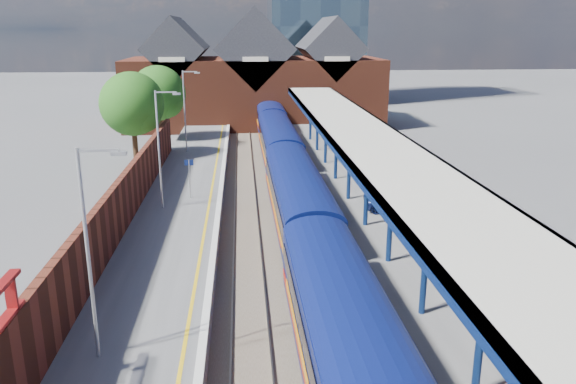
% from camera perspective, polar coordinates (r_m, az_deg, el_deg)
% --- Properties ---
extents(ground, '(240.00, 240.00, 0.00)m').
position_cam_1_polar(ground, '(42.24, -2.35, 0.63)').
color(ground, '#5B5B5E').
rests_on(ground, ground).
extents(ballast_bed, '(6.00, 76.00, 0.06)m').
position_cam_1_polar(ballast_bed, '(32.72, -1.59, -4.02)').
color(ballast_bed, '#473D33').
rests_on(ballast_bed, ground).
extents(rails, '(4.51, 76.00, 0.14)m').
position_cam_1_polar(rails, '(32.69, -1.59, -3.87)').
color(rails, slate).
rests_on(rails, ground).
extents(left_platform, '(5.00, 76.00, 1.00)m').
position_cam_1_polar(left_platform, '(32.75, -11.27, -3.45)').
color(left_platform, '#565659').
rests_on(left_platform, ground).
extents(right_platform, '(6.00, 76.00, 1.00)m').
position_cam_1_polar(right_platform, '(33.41, 8.75, -2.92)').
color(right_platform, '#565659').
rests_on(right_platform, ground).
extents(coping_left, '(0.30, 76.00, 0.05)m').
position_cam_1_polar(coping_left, '(32.39, -7.18, -2.50)').
color(coping_left, silver).
rests_on(coping_left, left_platform).
extents(coping_right, '(0.30, 76.00, 0.05)m').
position_cam_1_polar(coping_right, '(32.70, 3.92, -2.22)').
color(coping_right, silver).
rests_on(coping_right, right_platform).
extents(yellow_line, '(0.14, 76.00, 0.01)m').
position_cam_1_polar(yellow_line, '(32.43, -8.24, -2.55)').
color(yellow_line, yellow).
rests_on(yellow_line, left_platform).
extents(train, '(2.94, 65.92, 3.45)m').
position_cam_1_polar(train, '(40.57, -0.20, 3.08)').
color(train, '#0C1656').
rests_on(train, ground).
extents(canopy, '(4.50, 52.00, 4.48)m').
position_cam_1_polar(canopy, '(33.93, 7.49, 5.73)').
color(canopy, navy).
rests_on(canopy, right_platform).
extents(lamp_post_b, '(1.48, 0.18, 7.00)m').
position_cam_1_polar(lamp_post_b, '(18.45, -19.35, -4.90)').
color(lamp_post_b, '#A5A8AA').
rests_on(lamp_post_b, left_platform).
extents(lamp_post_c, '(1.48, 0.18, 7.00)m').
position_cam_1_polar(lamp_post_c, '(33.61, -12.79, 4.92)').
color(lamp_post_c, '#A5A8AA').
rests_on(lamp_post_c, left_platform).
extents(lamp_post_d, '(1.48, 0.18, 7.00)m').
position_cam_1_polar(lamp_post_d, '(49.30, -10.32, 8.56)').
color(lamp_post_d, '#A5A8AA').
rests_on(lamp_post_d, left_platform).
extents(platform_sign, '(0.55, 0.08, 2.50)m').
position_cam_1_polar(platform_sign, '(35.88, -9.99, 2.01)').
color(platform_sign, '#A5A8AA').
rests_on(platform_sign, left_platform).
extents(brick_wall, '(0.35, 50.00, 3.86)m').
position_cam_1_polar(brick_wall, '(26.58, -18.57, -4.22)').
color(brick_wall, '#612919').
rests_on(brick_wall, left_platform).
extents(station_building, '(30.00, 12.12, 13.78)m').
position_cam_1_polar(station_building, '(68.93, -3.43, 11.29)').
color(station_building, '#612919').
rests_on(station_building, ground).
extents(tree_near, '(5.20, 5.20, 8.10)m').
position_cam_1_polar(tree_near, '(47.75, -15.39, 8.44)').
color(tree_near, '#382314').
rests_on(tree_near, ground).
extents(tree_far, '(5.20, 5.20, 8.10)m').
position_cam_1_polar(tree_far, '(55.43, -12.90, 9.62)').
color(tree_far, '#382314').
rests_on(tree_far, ground).
extents(parked_car_dark, '(4.47, 2.31, 1.24)m').
position_cam_1_polar(parked_car_dark, '(33.42, 13.08, -1.13)').
color(parked_car_dark, black).
rests_on(parked_car_dark, right_platform).
extents(parked_car_blue, '(4.36, 2.32, 1.17)m').
position_cam_1_polar(parked_car_blue, '(33.86, 11.27, -0.86)').
color(parked_car_blue, navy).
rests_on(parked_car_blue, right_platform).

